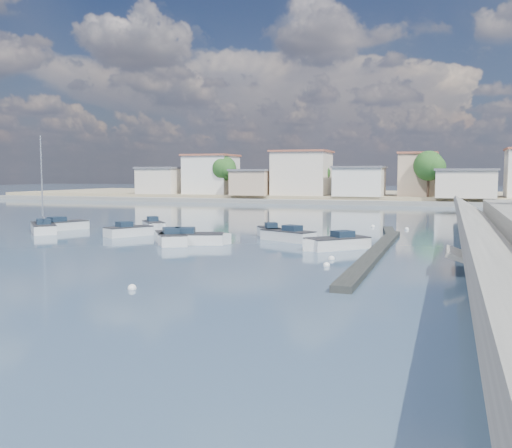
{
  "coord_description": "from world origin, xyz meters",
  "views": [
    {
      "loc": [
        11.48,
        -27.9,
        5.31
      ],
      "look_at": [
        -2.9,
        14.43,
        1.4
      ],
      "focal_mm": 40.0,
      "sensor_mm": 36.0,
      "label": 1
    }
  ],
  "objects_px": {
    "motorboat_b": "(131,232)",
    "motorboat_e": "(64,226)",
    "motorboat_f": "(269,232)",
    "motorboat_h": "(195,239)",
    "sailboat": "(43,228)",
    "motorboat_c": "(286,236)",
    "motorboat_g": "(154,226)",
    "motorboat_a": "(170,238)",
    "motorboat_d": "(334,244)"
  },
  "relations": [
    {
      "from": "motorboat_b",
      "to": "motorboat_d",
      "type": "distance_m",
      "value": 18.51
    },
    {
      "from": "sailboat",
      "to": "motorboat_e",
      "type": "bearing_deg",
      "value": 82.55
    },
    {
      "from": "motorboat_a",
      "to": "sailboat",
      "type": "height_order",
      "value": "sailboat"
    },
    {
      "from": "motorboat_b",
      "to": "motorboat_e",
      "type": "xyz_separation_m",
      "value": [
        -8.96,
        2.75,
        0.0
      ]
    },
    {
      "from": "motorboat_b",
      "to": "motorboat_e",
      "type": "distance_m",
      "value": 9.37
    },
    {
      "from": "motorboat_g",
      "to": "sailboat",
      "type": "xyz_separation_m",
      "value": [
        -8.72,
        -4.94,
        0.04
      ]
    },
    {
      "from": "motorboat_b",
      "to": "motorboat_g",
      "type": "xyz_separation_m",
      "value": [
        -0.57,
        5.09,
        0.0
      ]
    },
    {
      "from": "motorboat_b",
      "to": "motorboat_e",
      "type": "height_order",
      "value": "same"
    },
    {
      "from": "motorboat_a",
      "to": "motorboat_f",
      "type": "height_order",
      "value": "same"
    },
    {
      "from": "sailboat",
      "to": "motorboat_c",
      "type": "bearing_deg",
      "value": 2.19
    },
    {
      "from": "motorboat_b",
      "to": "motorboat_d",
      "type": "relative_size",
      "value": 0.93
    },
    {
      "from": "sailboat",
      "to": "motorboat_b",
      "type": "bearing_deg",
      "value": -0.96
    },
    {
      "from": "motorboat_d",
      "to": "sailboat",
      "type": "bearing_deg",
      "value": 173.66
    },
    {
      "from": "motorboat_d",
      "to": "motorboat_b",
      "type": "bearing_deg",
      "value": 170.96
    },
    {
      "from": "motorboat_e",
      "to": "motorboat_f",
      "type": "bearing_deg",
      "value": 1.04
    },
    {
      "from": "motorboat_a",
      "to": "motorboat_f",
      "type": "xyz_separation_m",
      "value": [
        5.98,
        6.64,
        -0.0
      ]
    },
    {
      "from": "motorboat_d",
      "to": "motorboat_g",
      "type": "xyz_separation_m",
      "value": [
        -18.86,
        8.0,
        0.0
      ]
    },
    {
      "from": "motorboat_c",
      "to": "motorboat_h",
      "type": "height_order",
      "value": "same"
    },
    {
      "from": "motorboat_f",
      "to": "motorboat_g",
      "type": "bearing_deg",
      "value": 170.78
    },
    {
      "from": "motorboat_g",
      "to": "motorboat_h",
      "type": "distance_m",
      "value": 11.81
    },
    {
      "from": "motorboat_b",
      "to": "motorboat_f",
      "type": "height_order",
      "value": "same"
    },
    {
      "from": "motorboat_d",
      "to": "motorboat_f",
      "type": "relative_size",
      "value": 1.19
    },
    {
      "from": "motorboat_a",
      "to": "motorboat_g",
      "type": "height_order",
      "value": "same"
    },
    {
      "from": "motorboat_f",
      "to": "sailboat",
      "type": "distance_m",
      "value": 21.06
    },
    {
      "from": "motorboat_b",
      "to": "sailboat",
      "type": "height_order",
      "value": "sailboat"
    },
    {
      "from": "motorboat_e",
      "to": "sailboat",
      "type": "height_order",
      "value": "sailboat"
    },
    {
      "from": "motorboat_f",
      "to": "motorboat_h",
      "type": "relative_size",
      "value": 0.71
    },
    {
      "from": "motorboat_d",
      "to": "motorboat_e",
      "type": "bearing_deg",
      "value": 168.26
    },
    {
      "from": "motorboat_d",
      "to": "sailboat",
      "type": "distance_m",
      "value": 27.75
    },
    {
      "from": "motorboat_e",
      "to": "sailboat",
      "type": "relative_size",
      "value": 0.59
    },
    {
      "from": "motorboat_f",
      "to": "motorboat_b",
      "type": "bearing_deg",
      "value": -164.86
    },
    {
      "from": "motorboat_a",
      "to": "motorboat_d",
      "type": "height_order",
      "value": "same"
    },
    {
      "from": "motorboat_a",
      "to": "motorboat_b",
      "type": "bearing_deg",
      "value": 147.75
    },
    {
      "from": "motorboat_c",
      "to": "motorboat_e",
      "type": "xyz_separation_m",
      "value": [
        -22.53,
        1.72,
        -0.0
      ]
    },
    {
      "from": "motorboat_b",
      "to": "motorboat_c",
      "type": "distance_m",
      "value": 13.61
    },
    {
      "from": "motorboat_d",
      "to": "motorboat_f",
      "type": "height_order",
      "value": "same"
    },
    {
      "from": "motorboat_e",
      "to": "motorboat_h",
      "type": "xyz_separation_m",
      "value": [
        16.6,
        -6.14,
        0.0
      ]
    },
    {
      "from": "motorboat_c",
      "to": "motorboat_f",
      "type": "height_order",
      "value": "same"
    },
    {
      "from": "motorboat_a",
      "to": "motorboat_g",
      "type": "relative_size",
      "value": 1.25
    },
    {
      "from": "motorboat_b",
      "to": "motorboat_g",
      "type": "relative_size",
      "value": 1.08
    },
    {
      "from": "motorboat_d",
      "to": "motorboat_g",
      "type": "relative_size",
      "value": 1.16
    },
    {
      "from": "motorboat_e",
      "to": "sailboat",
      "type": "xyz_separation_m",
      "value": [
        -0.34,
        -2.6,
        0.04
      ]
    },
    {
      "from": "motorboat_c",
      "to": "motorboat_e",
      "type": "height_order",
      "value": "same"
    },
    {
      "from": "motorboat_a",
      "to": "motorboat_h",
      "type": "xyz_separation_m",
      "value": [
        2.07,
        0.12,
        -0.0
      ]
    },
    {
      "from": "motorboat_a",
      "to": "sailboat",
      "type": "relative_size",
      "value": 0.56
    },
    {
      "from": "motorboat_a",
      "to": "motorboat_b",
      "type": "distance_m",
      "value": 6.58
    },
    {
      "from": "motorboat_c",
      "to": "motorboat_e",
      "type": "relative_size",
      "value": 0.93
    },
    {
      "from": "motorboat_d",
      "to": "motorboat_e",
      "type": "height_order",
      "value": "same"
    },
    {
      "from": "motorboat_g",
      "to": "motorboat_f",
      "type": "bearing_deg",
      "value": -9.22
    },
    {
      "from": "motorboat_h",
      "to": "sailboat",
      "type": "distance_m",
      "value": 17.31
    }
  ]
}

